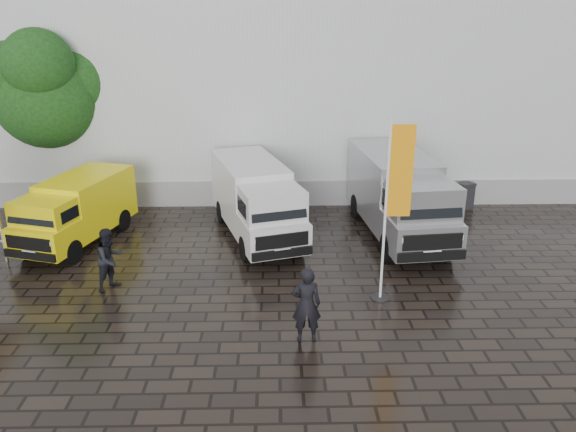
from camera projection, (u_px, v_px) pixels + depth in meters
name	position (u px, v px, depth m)	size (l,w,h in m)	color
ground	(331.00, 302.00, 15.04)	(120.00, 120.00, 0.00)	black
exhibition_hall	(345.00, 39.00, 28.01)	(44.00, 16.00, 12.00)	silver
hall_plinth	(363.00, 193.00, 22.36)	(44.00, 0.15, 1.00)	gray
van_yellow	(76.00, 212.00, 18.53)	(1.79, 4.66, 2.15)	#FFEB0D
van_white	(256.00, 202.00, 18.97)	(1.92, 5.76, 2.50)	silver
van_silver	(399.00, 198.00, 19.02)	(2.11, 6.32, 2.74)	#A6A7AB
flagpole	(393.00, 202.00, 14.29)	(0.88, 0.50, 4.95)	black
tree	(44.00, 89.00, 21.23)	(3.94, 4.03, 7.07)	black
wheelie_bin	(464.00, 195.00, 22.05)	(0.61, 0.61, 1.02)	black
person_front	(306.00, 305.00, 13.01)	(0.69, 0.45, 1.88)	black
person_tent	(110.00, 259.00, 15.50)	(0.87, 0.67, 1.78)	black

